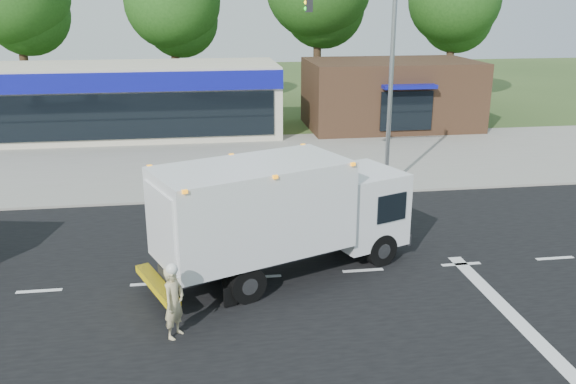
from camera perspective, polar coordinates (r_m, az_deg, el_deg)
name	(u,v)px	position (r m, az deg, el deg)	size (l,w,h in m)	color
ground	(363,271)	(17.96, 7.03, -7.34)	(120.00, 120.00, 0.00)	#385123
road_asphalt	(363,271)	(17.95, 7.03, -7.32)	(60.00, 14.00, 0.02)	black
sidewalk	(312,186)	(25.41, 2.24, 0.53)	(60.00, 2.40, 0.12)	gray
parking_apron	(291,154)	(30.93, 0.28, 3.59)	(60.00, 9.00, 0.02)	gray
lane_markings	(424,288)	(17.19, 12.61, -8.78)	(55.20, 7.00, 0.01)	silver
ems_box_truck	(280,210)	(16.90, -0.79, -1.68)	(7.97, 5.06, 3.39)	black
emergency_worker	(174,301)	(14.46, -10.63, -10.02)	(0.69, 0.76, 1.86)	tan
retail_strip_mall	(119,100)	(36.29, -15.52, 8.29)	(18.00, 6.20, 4.00)	beige
brown_storefront	(390,94)	(37.85, 9.57, 9.03)	(10.00, 6.70, 4.00)	#382316
traffic_signal_pole	(376,69)	(24.38, 8.19, 11.33)	(3.51, 0.25, 8.00)	gray
background_trees	(248,0)	(43.97, -3.74, 17.46)	(36.77, 7.39, 12.10)	#332114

